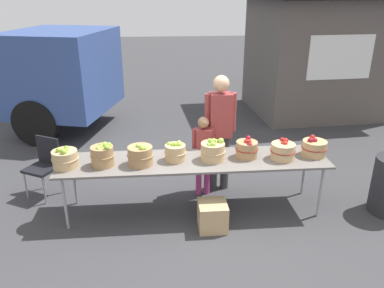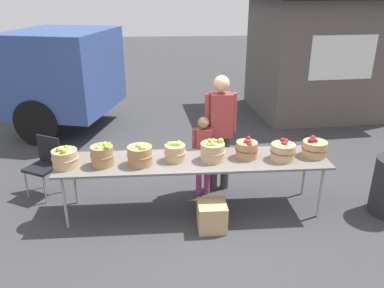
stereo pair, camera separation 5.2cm
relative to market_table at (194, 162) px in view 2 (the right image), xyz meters
The scene contains 15 objects.
ground_plane 0.72m from the market_table, ahead, with size 40.00×40.00×0.00m, color #38383A.
market_table is the anchor object (origin of this frame).
apple_basket_green_0 1.62m from the market_table, behind, with size 0.33×0.33×0.28m.
apple_basket_green_1 1.17m from the market_table, behind, with size 0.30×0.30×0.31m.
apple_basket_green_2 0.71m from the market_table, behind, with size 0.33×0.33×0.29m.
apple_basket_green_3 0.29m from the market_table, behind, with size 0.29×0.29×0.26m.
apple_basket_green_4 0.29m from the market_table, ahead, with size 0.33×0.33×0.29m.
apple_basket_red_0 0.71m from the market_table, ahead, with size 0.30×0.30×0.28m.
apple_basket_red_1 1.17m from the market_table, ahead, with size 0.33×0.33×0.26m.
apple_basket_red_2 1.61m from the market_table, ahead, with size 0.34×0.34×0.26m.
vendor_adult 0.78m from the market_table, 53.77° to the left, with size 0.46×0.25×1.73m.
child_customer 0.47m from the market_table, 68.76° to the left, with size 0.31×0.16×1.19m.
food_kiosk 5.53m from the market_table, 51.88° to the left, with size 3.70×3.14×2.74m.
folding_chair 2.20m from the market_table, 163.39° to the left, with size 0.54×0.54×0.86m.
produce_crate 0.73m from the market_table, 67.05° to the right, with size 0.35×0.35×0.35m, color tan.
Camera 2 is at (-0.37, -4.53, 2.84)m, focal length 35.89 mm.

